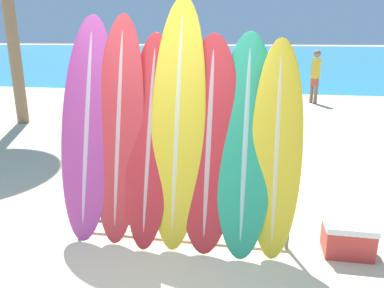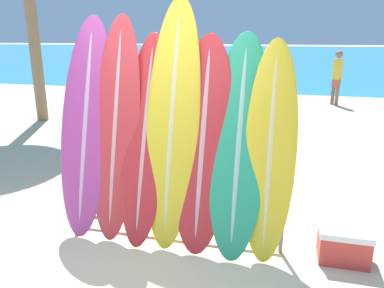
{
  "view_description": "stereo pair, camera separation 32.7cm",
  "coord_description": "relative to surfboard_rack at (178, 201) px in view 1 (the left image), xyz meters",
  "views": [
    {
      "loc": [
        1.07,
        -2.76,
        2.06
      ],
      "look_at": [
        0.32,
        1.46,
        0.8
      ],
      "focal_mm": 35.0,
      "sensor_mm": 36.0,
      "label": 1
    },
    {
      "loc": [
        1.39,
        -2.7,
        2.06
      ],
      "look_at": [
        0.32,
        1.46,
        0.8
      ],
      "focal_mm": 35.0,
      "sensor_mm": 36.0,
      "label": 2
    }
  ],
  "objects": [
    {
      "name": "surfboard_slot_1",
      "position": [
        -0.63,
        0.07,
        0.71
      ],
      "size": [
        0.52,
        0.66,
        2.28
      ],
      "color": "red",
      "rests_on": "ground_plane"
    },
    {
      "name": "surfboard_slot_6",
      "position": [
        0.95,
        0.04,
        0.59
      ],
      "size": [
        0.48,
        0.61,
        2.05
      ],
      "color": "yellow",
      "rests_on": "ground_plane"
    },
    {
      "name": "person_mid_beach",
      "position": [
        2.46,
        8.66,
        0.45
      ],
      "size": [
        0.26,
        0.27,
        1.61
      ],
      "rotation": [
        0.0,
        0.0,
        5.42
      ],
      "color": "#846047",
      "rests_on": "ground_plane"
    },
    {
      "name": "surfboard_slot_0",
      "position": [
        -0.97,
        0.08,
        0.7
      ],
      "size": [
        0.58,
        0.7,
        2.27
      ],
      "color": "#B23D8E",
      "rests_on": "ground_plane"
    },
    {
      "name": "surfboard_slot_2",
      "position": [
        -0.3,
        0.06,
        0.62
      ],
      "size": [
        0.5,
        0.8,
        2.1
      ],
      "color": "red",
      "rests_on": "ground_plane"
    },
    {
      "name": "ground_plane",
      "position": [
        -0.32,
        -0.66,
        -0.43
      ],
      "size": [
        160.0,
        160.0,
        0.0
      ],
      "primitive_type": "plane",
      "color": "beige"
    },
    {
      "name": "cooler_box",
      "position": [
        1.68,
        0.02,
        -0.26
      ],
      "size": [
        0.47,
        0.35,
        0.33
      ],
      "color": "red",
      "rests_on": "ground_plane"
    },
    {
      "name": "surfboard_rack",
      "position": [
        0.0,
        0.0,
        0.0
      ],
      "size": [
        2.25,
        0.04,
        0.79
      ],
      "color": "slate",
      "rests_on": "ground_plane"
    },
    {
      "name": "surfboard_slot_5",
      "position": [
        0.65,
        0.06,
        0.62
      ],
      "size": [
        0.57,
        0.8,
        2.11
      ],
      "color": "#289E70",
      "rests_on": "ground_plane"
    },
    {
      "name": "ocean_water",
      "position": [
        -0.32,
        39.3,
        -0.43
      ],
      "size": [
        120.0,
        60.0,
        0.01
      ],
      "color": "teal",
      "rests_on": "ground_plane"
    },
    {
      "name": "surfboard_slot_4",
      "position": [
        0.3,
        0.06,
        0.61
      ],
      "size": [
        0.59,
        0.71,
        2.09
      ],
      "color": "red",
      "rests_on": "ground_plane"
    },
    {
      "name": "person_near_water",
      "position": [
        -1.35,
        5.71,
        0.52
      ],
      "size": [
        0.29,
        0.23,
        1.75
      ],
      "rotation": [
        0.0,
        0.0,
        6.02
      ],
      "color": "#846047",
      "rests_on": "ground_plane"
    },
    {
      "name": "surfboard_slot_3",
      "position": [
        -0.02,
        0.09,
        0.79
      ],
      "size": [
        0.55,
        0.76,
        2.44
      ],
      "color": "yellow",
      "rests_on": "ground_plane"
    }
  ]
}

